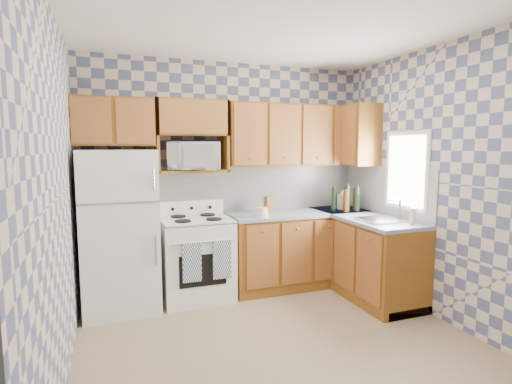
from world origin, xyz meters
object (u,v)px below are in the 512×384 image
at_px(electric_kettle, 343,202).
at_px(microwave, 194,156).
at_px(stove_body, 197,259).
at_px(refrigerator, 120,231).

bearing_deg(electric_kettle, microwave, 176.11).
height_order(stove_body, electric_kettle, electric_kettle).
relative_size(refrigerator, stove_body, 1.87).
distance_m(stove_body, electric_kettle, 1.98).
xyz_separation_m(microwave, electric_kettle, (1.88, -0.13, -0.60)).
bearing_deg(stove_body, microwave, 81.97).
xyz_separation_m(stove_body, electric_kettle, (1.90, 0.01, 0.56)).
bearing_deg(refrigerator, electric_kettle, 0.69).
bearing_deg(electric_kettle, stove_body, -179.78).
bearing_deg(stove_body, electric_kettle, 0.22).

